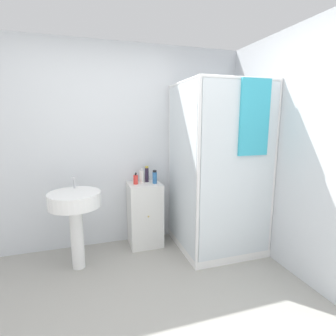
{
  "coord_description": "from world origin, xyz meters",
  "views": [
    {
      "loc": [
        -0.33,
        -1.63,
        1.6
      ],
      "look_at": [
        0.53,
        1.1,
        1.06
      ],
      "focal_mm": 28.0,
      "sensor_mm": 36.0,
      "label": 1
    }
  ],
  "objects_px": {
    "soap_dispenser": "(136,179)",
    "shampoo_bottle_tall_black": "(147,174)",
    "sink": "(75,209)",
    "lotion_bottle_white": "(142,176)",
    "shampoo_bottle_blue": "(155,177)"
  },
  "relations": [
    {
      "from": "soap_dispenser",
      "to": "shampoo_bottle_tall_black",
      "type": "xyz_separation_m",
      "value": [
        0.16,
        0.07,
        0.04
      ]
    },
    {
      "from": "sink",
      "to": "shampoo_bottle_tall_black",
      "type": "bearing_deg",
      "value": 24.46
    },
    {
      "from": "lotion_bottle_white",
      "to": "shampoo_bottle_tall_black",
      "type": "bearing_deg",
      "value": 6.04
    },
    {
      "from": "sink",
      "to": "lotion_bottle_white",
      "type": "bearing_deg",
      "value": 25.87
    },
    {
      "from": "sink",
      "to": "lotion_bottle_white",
      "type": "xyz_separation_m",
      "value": [
        0.8,
        0.39,
        0.21
      ]
    },
    {
      "from": "shampoo_bottle_blue",
      "to": "lotion_bottle_white",
      "type": "relative_size",
      "value": 0.92
    },
    {
      "from": "shampoo_bottle_tall_black",
      "to": "lotion_bottle_white",
      "type": "xyz_separation_m",
      "value": [
        -0.07,
        -0.01,
        -0.02
      ]
    },
    {
      "from": "soap_dispenser",
      "to": "shampoo_bottle_blue",
      "type": "relative_size",
      "value": 0.86
    },
    {
      "from": "soap_dispenser",
      "to": "shampoo_bottle_tall_black",
      "type": "bearing_deg",
      "value": 23.84
    },
    {
      "from": "shampoo_bottle_tall_black",
      "to": "shampoo_bottle_blue",
      "type": "bearing_deg",
      "value": -55.02
    },
    {
      "from": "shampoo_bottle_tall_black",
      "to": "soap_dispenser",
      "type": "bearing_deg",
      "value": -156.16
    },
    {
      "from": "sink",
      "to": "soap_dispenser",
      "type": "relative_size",
      "value": 6.78
    },
    {
      "from": "sink",
      "to": "shampoo_bottle_tall_black",
      "type": "height_order",
      "value": "shampoo_bottle_tall_black"
    },
    {
      "from": "shampoo_bottle_tall_black",
      "to": "shampoo_bottle_blue",
      "type": "relative_size",
      "value": 1.22
    },
    {
      "from": "sink",
      "to": "lotion_bottle_white",
      "type": "height_order",
      "value": "lotion_bottle_white"
    }
  ]
}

